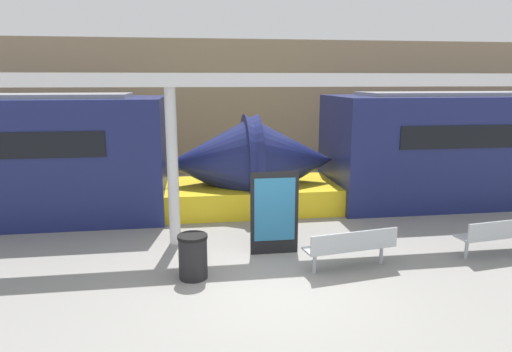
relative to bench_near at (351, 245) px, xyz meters
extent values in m
plane|color=gray|center=(-1.62, -0.52, -0.49)|extent=(60.00, 60.00, 0.00)
cube|color=#9E8460|center=(-1.62, 9.45, 2.01)|extent=(56.00, 0.20, 5.00)
cone|color=navy|center=(-0.21, 4.53, 0.82)|extent=(2.53, 2.63, 2.63)
cube|color=yellow|center=(0.03, 4.53, -0.14)|extent=(2.28, 2.46, 0.70)
cone|color=navy|center=(-2.36, 4.53, 0.82)|extent=(2.53, 2.63, 2.63)
cube|color=yellow|center=(-2.60, 4.53, -0.14)|extent=(2.28, 2.46, 0.70)
cube|color=#ADB2B7|center=(-0.01, 0.08, -0.06)|extent=(1.83, 0.72, 0.04)
cube|color=#ADB2B7|center=(0.02, -0.12, 0.13)|extent=(1.77, 0.32, 0.34)
cylinder|color=#ADB2B7|center=(-0.72, -0.04, -0.29)|extent=(0.07, 0.07, 0.41)
cylinder|color=#ADB2B7|center=(0.69, 0.19, -0.29)|extent=(0.07, 0.07, 0.41)
cube|color=#ADB2B7|center=(3.21, 0.30, -0.06)|extent=(1.81, 0.68, 0.04)
cube|color=#ADB2B7|center=(3.24, 0.10, 0.13)|extent=(1.76, 0.28, 0.34)
cylinder|color=#ADB2B7|center=(2.51, 0.20, -0.29)|extent=(0.07, 0.07, 0.41)
cylinder|color=black|center=(-2.96, 0.08, -0.11)|extent=(0.52, 0.52, 0.76)
cylinder|color=black|center=(-2.96, 0.08, 0.30)|extent=(0.54, 0.54, 0.06)
cube|color=black|center=(-1.28, 1.05, 0.37)|extent=(0.99, 0.06, 1.73)
cube|color=teal|center=(-1.28, 1.01, 0.46)|extent=(0.84, 0.01, 1.32)
cylinder|color=silver|center=(-3.34, 1.95, 1.21)|extent=(0.24, 0.24, 3.40)
cube|color=silver|center=(-3.34, 1.95, 3.05)|extent=(28.00, 0.60, 0.28)
camera|label=1|loc=(-2.97, -7.78, 3.07)|focal=32.00mm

